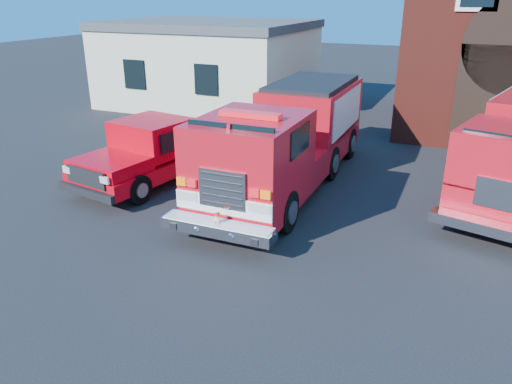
% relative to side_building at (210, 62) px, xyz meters
% --- Properties ---
extents(ground, '(100.00, 100.00, 0.00)m').
position_rel_side_building_xyz_m(ground, '(9.00, -13.00, -2.20)').
color(ground, black).
rests_on(ground, ground).
extents(side_building, '(10.20, 8.20, 4.35)m').
position_rel_side_building_xyz_m(side_building, '(0.00, 0.00, 0.00)').
color(side_building, '#EBEBC6').
rests_on(side_building, ground).
extents(fire_engine, '(2.82, 9.64, 2.96)m').
position_rel_side_building_xyz_m(fire_engine, '(8.33, -10.20, -0.67)').
color(fire_engine, black).
rests_on(fire_engine, ground).
extents(pickup_truck, '(3.14, 6.43, 2.02)m').
position_rel_side_building_xyz_m(pickup_truck, '(4.29, -11.30, -1.25)').
color(pickup_truck, black).
rests_on(pickup_truck, ground).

